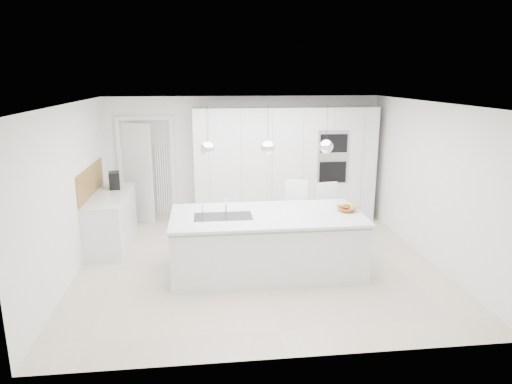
{
  "coord_description": "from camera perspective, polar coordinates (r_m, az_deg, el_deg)",
  "views": [
    {
      "loc": [
        -0.8,
        -6.66,
        2.89
      ],
      "look_at": [
        0.0,
        0.3,
        1.1
      ],
      "focal_mm": 32.0,
      "sensor_mm": 36.0,
      "label": 1
    }
  ],
  "objects": [
    {
      "name": "doorway_frame",
      "position": [
        9.39,
        -13.48,
        2.48
      ],
      "size": [
        1.11,
        0.08,
        2.13
      ],
      "primitive_type": null,
      "color": "white",
      "rests_on": "floor"
    },
    {
      "name": "bar_stool_right",
      "position": [
        7.84,
        9.04,
        -3.12
      ],
      "size": [
        0.45,
        0.57,
        1.13
      ],
      "primitive_type": null,
      "rotation": [
        0.0,
        0.0,
        0.17
      ],
      "color": "white",
      "rests_on": "floor"
    },
    {
      "name": "island_base",
      "position": [
        6.88,
        1.41,
        -6.63
      ],
      "size": [
        2.8,
        1.2,
        0.86
      ],
      "primitive_type": "cube",
      "color": "white",
      "rests_on": "floor"
    },
    {
      "name": "banana_bunch",
      "position": [
        6.98,
        11.4,
        -1.51
      ],
      "size": [
        0.24,
        0.17,
        0.22
      ],
      "primitive_type": "torus",
      "rotation": [
        1.22,
        0.0,
        0.35
      ],
      "color": "yellow",
      "rests_on": "fruit_bowl"
    },
    {
      "name": "pendant_left",
      "position": [
        6.43,
        -6.06,
        5.41
      ],
      "size": [
        0.2,
        0.2,
        0.2
      ],
      "primitive_type": "sphere",
      "color": "white",
      "rests_on": "ceiling"
    },
    {
      "name": "island_sink",
      "position": [
        6.69,
        -4.1,
        -3.72
      ],
      "size": [
        0.84,
        0.44,
        0.18
      ],
      "primitive_type": null,
      "color": "#3F3F42",
      "rests_on": "island_worktop"
    },
    {
      "name": "tall_cabinets",
      "position": [
        9.17,
        3.62,
        3.37
      ],
      "size": [
        3.6,
        0.6,
        2.3
      ],
      "primitive_type": "cube",
      "color": "white",
      "rests_on": "floor"
    },
    {
      "name": "island_worktop",
      "position": [
        6.77,
        1.37,
        -2.92
      ],
      "size": [
        2.84,
        1.4,
        0.04
      ],
      "primitive_type": "cube",
      "color": "white",
      "rests_on": "island_base"
    },
    {
      "name": "apple_c",
      "position": [
        6.99,
        10.84,
        -1.87
      ],
      "size": [
        0.08,
        0.08,
        0.08
      ],
      "primitive_type": "sphere",
      "color": "#B9280A",
      "rests_on": "fruit_bowl"
    },
    {
      "name": "fruit_bowl",
      "position": [
        7.03,
        11.28,
        -2.1
      ],
      "size": [
        0.37,
        0.37,
        0.07
      ],
      "primitive_type": "imported",
      "rotation": [
        0.0,
        0.0,
        0.36
      ],
      "color": "olive",
      "rests_on": "island_worktop"
    },
    {
      "name": "espresso_machine",
      "position": [
        8.64,
        -17.29,
        1.4
      ],
      "size": [
        0.23,
        0.31,
        0.31
      ],
      "primitive_type": "cube",
      "rotation": [
        0.0,
        0.0,
        0.17
      ],
      "color": "black",
      "rests_on": "left_worktop"
    },
    {
      "name": "apple_a",
      "position": [
        6.99,
        11.02,
        -1.9
      ],
      "size": [
        0.07,
        0.07,
        0.07
      ],
      "primitive_type": "sphere",
      "color": "#B9280A",
      "rests_on": "fruit_bowl"
    },
    {
      "name": "left_base_cabinets",
      "position": [
        8.4,
        -17.62,
        -3.39
      ],
      "size": [
        0.6,
        1.8,
        0.86
      ],
      "primitive_type": "cube",
      "color": "white",
      "rests_on": "floor"
    },
    {
      "name": "floor",
      "position": [
        7.3,
        0.27,
        -8.98
      ],
      "size": [
        5.5,
        5.5,
        0.0
      ],
      "primitive_type": "plane",
      "color": "beige",
      "rests_on": "ground"
    },
    {
      "name": "pendant_right",
      "position": [
        6.67,
        8.78,
        5.63
      ],
      "size": [
        0.2,
        0.2,
        0.2
      ],
      "primitive_type": "sphere",
      "color": "white",
      "rests_on": "ceiling"
    },
    {
      "name": "oak_backsplash",
      "position": [
        8.28,
        -19.95,
        1.33
      ],
      "size": [
        0.02,
        1.8,
        0.5
      ],
      "primitive_type": "cube",
      "color": "olive",
      "rests_on": "wall_left"
    },
    {
      "name": "wall_back",
      "position": [
        9.34,
        -1.55,
        4.22
      ],
      "size": [
        5.5,
        0.0,
        5.5
      ],
      "primitive_type": "plane",
      "rotation": [
        1.57,
        0.0,
        0.0
      ],
      "color": "white",
      "rests_on": "ground"
    },
    {
      "name": "pendant_mid",
      "position": [
        6.5,
        1.49,
        5.57
      ],
      "size": [
        0.2,
        0.2,
        0.2
      ],
      "primitive_type": "sphere",
      "color": "white",
      "rests_on": "ceiling"
    },
    {
      "name": "bar_stool_left",
      "position": [
        7.66,
        5.22,
        -3.17
      ],
      "size": [
        0.55,
        0.64,
        1.19
      ],
      "primitive_type": null,
      "rotation": [
        0.0,
        0.0,
        -0.33
      ],
      "color": "white",
      "rests_on": "floor"
    },
    {
      "name": "ceiling",
      "position": [
        6.72,
        0.3,
        11.01
      ],
      "size": [
        5.5,
        5.5,
        0.0
      ],
      "primitive_type": "plane",
      "rotation": [
        3.14,
        0.0,
        0.0
      ],
      "color": "white",
      "rests_on": "wall_back"
    },
    {
      "name": "oven_stack",
      "position": [
        9.04,
        9.63,
        4.33
      ],
      "size": [
        0.62,
        0.04,
        1.05
      ],
      "primitive_type": null,
      "color": "#A5A5A8",
      "rests_on": "tall_cabinets"
    },
    {
      "name": "radiator",
      "position": [
        9.38,
        -11.48,
        1.49
      ],
      "size": [
        0.32,
        0.04,
        1.4
      ],
      "primitive_type": null,
      "color": "white",
      "rests_on": "floor"
    },
    {
      "name": "wall_left",
      "position": [
        7.13,
        -22.24,
        -0.05
      ],
      "size": [
        0.0,
        5.0,
        5.0
      ],
      "primitive_type": "plane",
      "rotation": [
        1.57,
        0.0,
        1.57
      ],
      "color": "white",
      "rests_on": "ground"
    },
    {
      "name": "left_worktop",
      "position": [
        8.28,
        -17.85,
        -0.42
      ],
      "size": [
        0.62,
        1.82,
        0.04
      ],
      "primitive_type": "cube",
      "color": "white",
      "rests_on": "left_base_cabinets"
    },
    {
      "name": "apple_b",
      "position": [
        7.0,
        11.38,
        -1.89
      ],
      "size": [
        0.08,
        0.08,
        0.08
      ],
      "primitive_type": "sphere",
      "color": "#B9280A",
      "rests_on": "fruit_bowl"
    },
    {
      "name": "hallway_door",
      "position": [
        9.38,
        -15.02,
        2.25
      ],
      "size": [
        0.76,
        0.38,
        2.0
      ],
      "primitive_type": "cube",
      "rotation": [
        0.0,
        0.0,
        -0.44
      ],
      "color": "white",
      "rests_on": "floor"
    },
    {
      "name": "island_tap",
      "position": [
        6.82,
        -3.79,
        -1.35
      ],
      "size": [
        0.02,
        0.02,
        0.3
      ],
      "primitive_type": "cylinder",
      "color": "white",
      "rests_on": "island_worktop"
    }
  ]
}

